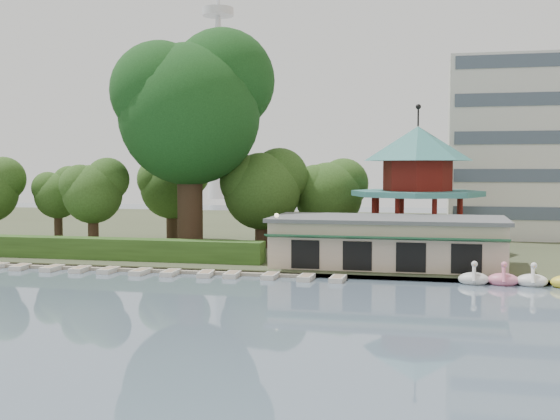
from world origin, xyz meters
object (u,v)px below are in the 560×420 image
(dock, at_px, (109,268))
(big_tree, at_px, (192,103))
(pavilion, at_px, (417,176))
(boathouse, at_px, (388,241))

(dock, relative_size, big_tree, 1.61)
(pavilion, bearing_deg, dock, -148.34)
(dock, height_order, boathouse, boathouse)
(boathouse, xyz_separation_m, pavilion, (2.00, 10.03, 5.11))
(pavilion, bearing_deg, big_tree, -169.70)
(dock, height_order, pavilion, pavilion)
(boathouse, distance_m, big_tree, 23.14)
(boathouse, xyz_separation_m, big_tree, (-18.82, 6.24, 11.94))
(dock, height_order, big_tree, big_tree)
(boathouse, bearing_deg, dock, -167.76)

